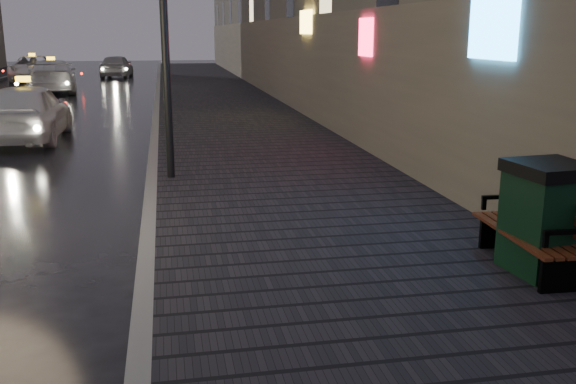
% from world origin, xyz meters
% --- Properties ---
extents(sidewalk, '(4.60, 58.00, 0.15)m').
position_xyz_m(sidewalk, '(3.90, 21.00, 0.07)').
color(sidewalk, black).
rests_on(sidewalk, ground).
extents(curb, '(0.20, 58.00, 0.15)m').
position_xyz_m(curb, '(1.50, 21.00, 0.07)').
color(curb, slate).
rests_on(curb, ground).
extents(lamp_far, '(0.36, 0.36, 5.28)m').
position_xyz_m(lamp_far, '(1.85, 22.00, 3.49)').
color(lamp_far, black).
rests_on(lamp_far, sidewalk).
extents(bench, '(0.66, 1.71, 0.86)m').
position_xyz_m(bench, '(5.75, 0.56, 0.58)').
color(bench, black).
rests_on(bench, sidewalk).
extents(trash_bin, '(0.87, 0.87, 1.22)m').
position_xyz_m(trash_bin, '(5.80, 0.43, 0.77)').
color(trash_bin, black).
rests_on(trash_bin, sidewalk).
extents(taxi_near, '(1.80, 4.40, 1.49)m').
position_xyz_m(taxi_near, '(-1.67, 11.65, 0.75)').
color(taxi_near, silver).
rests_on(taxi_near, ground).
extents(taxi_mid, '(2.71, 5.33, 1.48)m').
position_xyz_m(taxi_mid, '(-3.20, 25.59, 0.74)').
color(taxi_mid, silver).
rests_on(taxi_mid, ground).
extents(taxi_far, '(2.70, 5.20, 1.40)m').
position_xyz_m(taxi_far, '(-5.52, 33.82, 0.70)').
color(taxi_far, white).
rests_on(taxi_far, ground).
extents(car_far, '(1.97, 4.17, 1.38)m').
position_xyz_m(car_far, '(-1.00, 35.48, 0.69)').
color(car_far, gray).
rests_on(car_far, ground).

